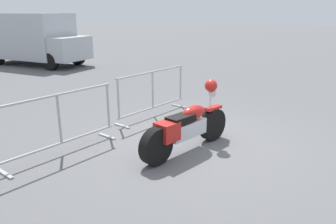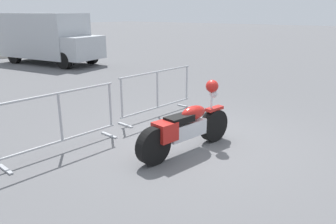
% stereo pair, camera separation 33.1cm
% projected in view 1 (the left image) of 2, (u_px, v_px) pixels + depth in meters
% --- Properties ---
extents(ground_plane, '(120.00, 120.00, 0.00)m').
position_uv_depth(ground_plane, '(198.00, 142.00, 6.18)').
color(ground_plane, '#5B5B5E').
extents(motorcycle, '(2.11, 0.53, 1.19)m').
position_uv_depth(motorcycle, '(187.00, 127.00, 5.68)').
color(motorcycle, black).
rests_on(motorcycle, ground).
extents(crowd_barrier_near, '(2.24, 0.62, 1.07)m').
position_uv_depth(crowd_barrier_near, '(60.00, 123.00, 5.54)').
color(crowd_barrier_near, '#9EA0A5').
rests_on(crowd_barrier_near, ground).
extents(crowd_barrier_far, '(2.24, 0.62, 1.07)m').
position_uv_depth(crowd_barrier_far, '(153.00, 93.00, 7.62)').
color(crowd_barrier_far, '#9EA0A5').
rests_on(crowd_barrier_far, ground).
extents(delivery_van, '(2.63, 5.22, 2.31)m').
position_uv_depth(delivery_van, '(32.00, 37.00, 15.00)').
color(delivery_van, '#B2B7BC').
rests_on(delivery_van, ground).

